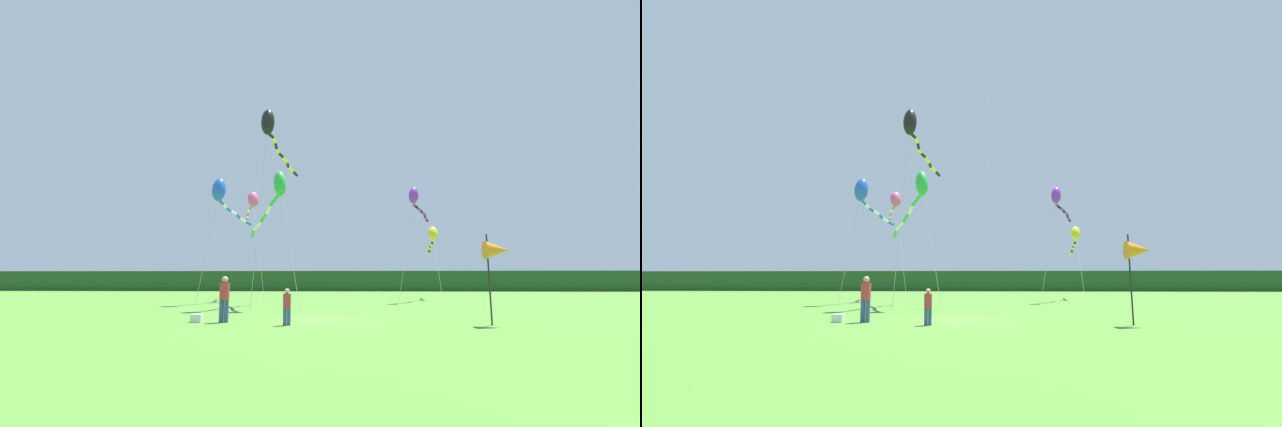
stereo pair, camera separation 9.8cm
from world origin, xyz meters
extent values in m
plane|color=#4C842D|center=(0.00, 0.00, 0.00)|extent=(120.00, 120.00, 0.00)
cube|color=#234C23|center=(0.00, 45.00, 1.49)|extent=(108.00, 2.27, 2.98)
cylinder|color=#334C8C|center=(-3.55, -1.10, 0.43)|extent=(0.18, 0.18, 0.86)
cylinder|color=#334C8C|center=(-3.36, -1.10, 0.43)|extent=(0.18, 0.18, 0.86)
cylinder|color=#B23338|center=(-3.45, -1.10, 1.20)|extent=(0.39, 0.39, 0.68)
sphere|color=tan|center=(-3.45, -1.10, 1.67)|extent=(0.25, 0.25, 0.25)
cylinder|color=#334C8C|center=(-0.92, -2.01, 0.32)|extent=(0.13, 0.13, 0.64)
cylinder|color=#334C8C|center=(-0.77, -2.01, 0.32)|extent=(0.13, 0.13, 0.64)
cylinder|color=#B23338|center=(-0.84, -2.01, 0.89)|extent=(0.29, 0.29, 0.51)
sphere|color=tan|center=(-0.84, -2.01, 1.24)|extent=(0.19, 0.19, 0.19)
cube|color=silver|center=(-4.53, -1.09, 0.16)|extent=(0.42, 0.37, 0.31)
cylinder|color=black|center=(6.71, -1.61, 1.68)|extent=(0.06, 0.06, 3.37)
cone|color=orange|center=(7.06, -1.61, 2.76)|extent=(0.90, 0.70, 0.70)
cylinder|color=#B2B2B2|center=(-7.71, 9.56, 3.99)|extent=(0.62, 2.06, 7.99)
ellipsoid|color=blue|center=(-7.41, 10.58, 7.99)|extent=(1.26, 1.43, 1.84)
cylinder|color=blue|center=(-7.35, 10.90, 7.19)|extent=(0.33, 0.74, 0.41)
cylinder|color=white|center=(-7.27, 11.54, 7.00)|extent=(0.25, 0.71, 0.35)
cylinder|color=blue|center=(-7.14, 12.17, 6.85)|extent=(0.41, 0.72, 0.34)
cylinder|color=white|center=(-6.90, 12.77, 6.70)|extent=(0.48, 0.71, 0.36)
cylinder|color=blue|center=(-6.70, 13.38, 6.52)|extent=(0.33, 0.73, 0.39)
cylinder|color=white|center=(-6.48, 13.98, 6.31)|extent=(0.52, 0.72, 0.41)
cylinder|color=blue|center=(-6.16, 14.55, 6.13)|extent=(0.51, 0.70, 0.33)
cylinder|color=#B2B2B2|center=(5.89, 11.83, 4.05)|extent=(1.96, 3.81, 8.10)
ellipsoid|color=purple|center=(6.86, 13.73, 8.09)|extent=(1.16, 1.32, 1.52)
cylinder|color=purple|center=(6.91, 13.96, 7.47)|extent=(0.32, 0.57, 0.34)
cylinder|color=black|center=(7.12, 14.38, 7.32)|extent=(0.49, 0.54, 0.32)
cylinder|color=purple|center=(7.42, 14.76, 7.20)|extent=(0.48, 0.54, 0.30)
cylinder|color=black|center=(7.66, 15.17, 7.11)|extent=(0.39, 0.55, 0.28)
cylinder|color=purple|center=(7.91, 15.58, 6.99)|extent=(0.50, 0.55, 0.34)
cylinder|color=black|center=(8.12, 16.00, 6.87)|extent=(0.31, 0.55, 0.29)
cylinder|color=purple|center=(8.27, 16.45, 6.76)|extent=(0.39, 0.57, 0.33)
cylinder|color=black|center=(8.46, 16.90, 6.63)|extent=(0.39, 0.56, 0.31)
cylinder|color=#B2B2B2|center=(-5.12, 13.75, 4.14)|extent=(1.84, 3.69, 8.29)
ellipsoid|color=#E5598C|center=(-6.03, 15.58, 8.28)|extent=(1.28, 1.34, 1.50)
cylinder|color=#E5598C|center=(-6.22, 15.85, 7.65)|extent=(0.57, 0.69, 0.36)
cylinder|color=white|center=(-6.55, 16.41, 7.49)|extent=(0.50, 0.71, 0.35)
cylinder|color=#E5598C|center=(-6.77, 17.02, 7.31)|extent=(0.35, 0.74, 0.39)
cylinder|color=white|center=(-6.91, 17.66, 7.17)|extent=(0.34, 0.71, 0.29)
cylinder|color=#E5598C|center=(-7.08, 18.29, 7.05)|extent=(0.40, 0.72, 0.33)
cylinder|color=white|center=(-7.33, 18.90, 6.93)|extent=(0.49, 0.70, 0.31)
cylinder|color=#B2B2B2|center=(8.92, 15.76, 2.81)|extent=(0.58, 4.70, 5.64)
ellipsoid|color=yellow|center=(9.20, 18.09, 5.63)|extent=(0.93, 1.19, 1.44)
cylinder|color=yellow|center=(9.24, 18.38, 5.07)|extent=(0.27, 0.61, 0.27)
cylinder|color=black|center=(9.31, 18.94, 4.95)|extent=(0.29, 0.65, 0.37)
cylinder|color=yellow|center=(9.31, 19.50, 4.79)|extent=(0.27, 0.64, 0.33)
cylinder|color=black|center=(9.34, 20.06, 4.68)|extent=(0.32, 0.62, 0.28)
cylinder|color=yellow|center=(9.44, 20.62, 4.55)|extent=(0.28, 0.65, 0.38)
cylinder|color=black|center=(9.50, 21.18, 4.35)|extent=(0.27, 0.65, 0.38)
cylinder|color=yellow|center=(9.53, 21.75, 4.16)|extent=(0.22, 0.64, 0.38)
cylinder|color=#B2B2B2|center=(-1.59, 4.49, 3.64)|extent=(1.60, 3.00, 7.29)
ellipsoid|color=green|center=(-2.38, 5.97, 7.28)|extent=(1.22, 1.43, 1.76)
cylinder|color=green|center=(-2.73, 6.55, 6.42)|extent=(0.92, 1.31, 0.64)
cylinder|color=white|center=(-3.32, 7.76, 6.05)|extent=(0.66, 1.38, 0.48)
cylinder|color=green|center=(-3.84, 9.01, 5.72)|extent=(0.79, 1.36, 0.57)
cylinder|color=white|center=(-4.51, 10.19, 5.33)|extent=(0.94, 1.29, 0.60)
cylinder|color=green|center=(-5.08, 11.41, 4.94)|extent=(0.61, 1.41, 0.57)
cylinder|color=#B2B2B2|center=(-3.58, 6.13, 5.78)|extent=(0.45, 1.90, 11.56)
ellipsoid|color=black|center=(-3.37, 7.07, 11.55)|extent=(1.05, 1.25, 1.82)
cylinder|color=black|center=(-3.25, 7.38, 10.81)|extent=(0.43, 0.71, 0.30)
cylinder|color=yellow|center=(-3.11, 8.01, 10.71)|extent=(0.26, 0.70, 0.30)
cylinder|color=black|center=(-3.09, 8.67, 10.56)|extent=(0.21, 0.72, 0.39)
cylinder|color=yellow|center=(-3.09, 9.33, 10.41)|extent=(0.21, 0.69, 0.30)
cylinder|color=black|center=(-2.96, 9.96, 10.30)|extent=(0.43, 0.72, 0.31)
cylinder|color=yellow|center=(-2.74, 10.58, 10.14)|extent=(0.42, 0.74, 0.40)
cylinder|color=black|center=(-2.62, 11.22, 9.96)|extent=(0.23, 0.71, 0.34)
cylinder|color=yellow|center=(-2.47, 11.85, 9.79)|extent=(0.48, 0.73, 0.37)
cylinder|color=black|center=(-2.21, 12.45, 9.61)|extent=(0.45, 0.73, 0.38)
camera|label=1|loc=(1.12, -17.35, 1.65)|focal=22.89mm
camera|label=2|loc=(1.22, -17.34, 1.65)|focal=22.89mm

